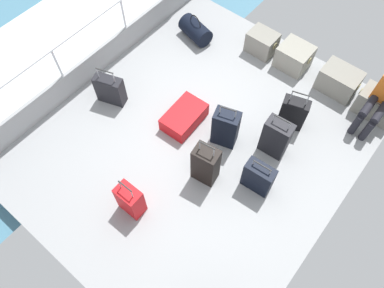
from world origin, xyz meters
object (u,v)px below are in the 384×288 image
at_px(suitcase_4, 184,117).
at_px(suitcase_3, 130,200).
at_px(cargo_crate_3, 377,105).
at_px(cargo_crate_2, 339,80).
at_px(suitcase_2, 293,113).
at_px(suitcase_5, 258,177).
at_px(cargo_crate_0, 262,42).
at_px(passenger_seated, 383,97).
at_px(duffel_bag, 195,30).
at_px(cargo_crate_1, 294,57).
at_px(suitcase_6, 206,165).
at_px(suitcase_8, 276,138).
at_px(suitcase_0, 226,128).
at_px(suitcase_7, 110,90).

bearing_deg(suitcase_4, suitcase_3, -76.66).
relative_size(cargo_crate_3, suitcase_3, 0.87).
relative_size(cargo_crate_2, suitcase_3, 0.87).
distance_m(suitcase_2, suitcase_5, 1.23).
bearing_deg(cargo_crate_2, suitcase_3, -107.53).
distance_m(suitcase_3, suitcase_5, 1.76).
bearing_deg(cargo_crate_0, suitcase_5, -57.42).
height_order(cargo_crate_0, passenger_seated, passenger_seated).
height_order(suitcase_5, duffel_bag, suitcase_5).
distance_m(cargo_crate_1, suitcase_5, 2.42).
xyz_separation_m(cargo_crate_2, passenger_seated, (0.69, -0.24, 0.38)).
relative_size(suitcase_6, duffel_bag, 1.37).
xyz_separation_m(cargo_crate_0, suitcase_5, (1.42, -2.22, 0.07)).
xyz_separation_m(passenger_seated, suitcase_8, (-0.87, -1.41, -0.25)).
xyz_separation_m(suitcase_0, suitcase_4, (-0.68, -0.13, -0.21)).
xyz_separation_m(suitcase_3, suitcase_6, (0.47, 1.01, 0.08)).
relative_size(passenger_seated, duffel_bag, 1.70).
xyz_separation_m(cargo_crate_3, suitcase_4, (-2.21, -2.05, -0.08)).
relative_size(passenger_seated, suitcase_7, 1.56).
height_order(suitcase_3, suitcase_7, suitcase_3).
xyz_separation_m(cargo_crate_0, cargo_crate_2, (1.45, 0.07, 0.01)).
xyz_separation_m(passenger_seated, suitcase_3, (-1.84, -3.41, -0.31)).
relative_size(suitcase_4, suitcase_6, 0.81).
distance_m(cargo_crate_0, suitcase_8, 2.03).
bearing_deg(cargo_crate_3, cargo_crate_2, 175.80).
height_order(cargo_crate_0, suitcase_7, suitcase_7).
height_order(passenger_seated, suitcase_3, passenger_seated).
distance_m(cargo_crate_2, suitcase_2, 1.10).
bearing_deg(duffel_bag, cargo_crate_2, 12.32).
distance_m(suitcase_0, suitcase_2, 1.09).
height_order(suitcase_0, suitcase_5, suitcase_0).
height_order(cargo_crate_3, suitcase_7, suitcase_7).
xyz_separation_m(cargo_crate_0, cargo_crate_1, (0.61, 0.07, 0.01)).
relative_size(cargo_crate_2, suitcase_7, 0.91).
relative_size(suitcase_4, duffel_bag, 1.11).
bearing_deg(suitcase_3, suitcase_8, 64.00).
bearing_deg(suitcase_4, cargo_crate_0, 88.03).
xyz_separation_m(cargo_crate_2, suitcase_3, (-1.15, -3.64, 0.07)).
bearing_deg(suitcase_8, passenger_seated, 58.34).
relative_size(suitcase_2, suitcase_4, 1.05).
bearing_deg(cargo_crate_0, suitcase_2, -39.32).
xyz_separation_m(cargo_crate_0, duffel_bag, (-1.10, -0.48, -0.02)).
bearing_deg(cargo_crate_1, suitcase_8, -68.16).
xyz_separation_m(suitcase_2, suitcase_3, (-0.93, -2.57, -0.00)).
relative_size(cargo_crate_3, suitcase_6, 0.72).
distance_m(cargo_crate_1, suitcase_4, 2.20).
bearing_deg(cargo_crate_0, cargo_crate_1, 6.17).
distance_m(suitcase_0, suitcase_8, 0.73).
xyz_separation_m(cargo_crate_0, suitcase_4, (-0.07, -2.03, -0.07)).
bearing_deg(suitcase_8, cargo_crate_0, 128.83).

